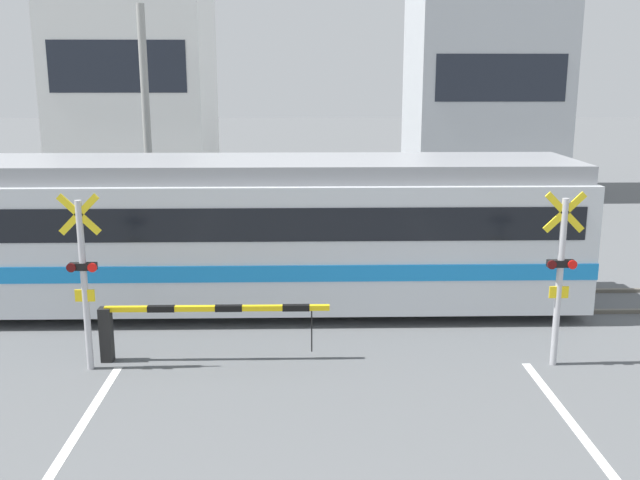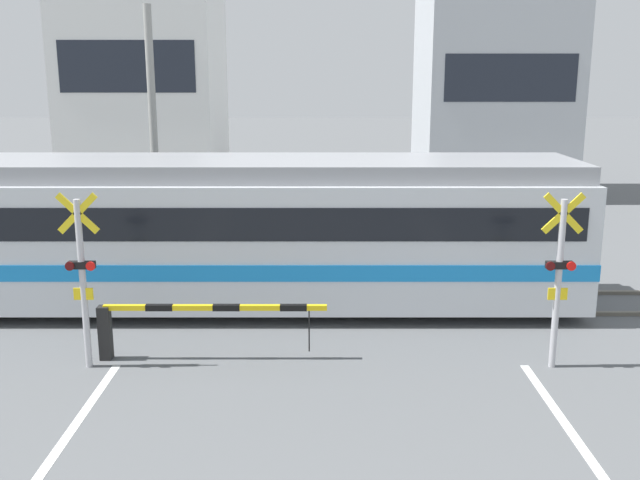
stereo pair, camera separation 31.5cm
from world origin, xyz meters
name	(u,v)px [view 1 (the left image)]	position (x,y,z in m)	size (l,w,h in m)	color
rail_track_near	(320,314)	(0.00, 10.46, 0.04)	(50.00, 0.10, 0.08)	#5B564C
rail_track_far	(318,293)	(0.00, 11.90, 0.04)	(50.00, 0.10, 0.08)	#5B564C
commuter_train	(210,229)	(-2.28, 11.18, 1.67)	(15.24, 3.05, 3.12)	silver
crossing_barrier_near	(169,320)	(-2.62, 8.17, 0.73)	(3.91, 0.20, 0.99)	black
crossing_barrier_far	(420,240)	(2.62, 14.13, 0.73)	(3.91, 0.20, 0.99)	black
crossing_signal_left	(84,275)	(-3.90, 7.84, 1.64)	(0.68, 0.15, 2.97)	#B2B2B7
crossing_signal_right	(560,272)	(3.90, 7.84, 1.64)	(0.68, 0.15, 2.97)	#B2B2B7
building_left_of_street	(135,79)	(-7.00, 25.78, 4.63)	(5.90, 5.36, 9.27)	white
building_right_of_street	(483,88)	(6.92, 25.78, 4.27)	(5.74, 5.36, 8.54)	#B2B7BC
utility_pole_streetside	(147,129)	(-4.65, 16.63, 3.33)	(0.22, 0.22, 6.66)	gray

